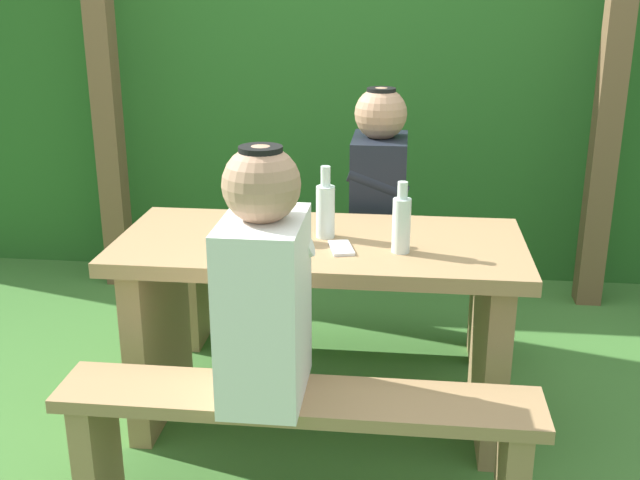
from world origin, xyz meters
TOP-DOWN VIEW (x-y plane):
  - ground_plane at (0.00, 0.00)m, footprint 12.00×12.00m
  - hedge_backdrop at (0.00, 1.97)m, footprint 6.40×0.92m
  - pergola_post_left at (-1.22, 1.25)m, footprint 0.12×0.12m
  - pergola_post_right at (1.22, 1.25)m, footprint 0.12×0.12m
  - picnic_table at (0.00, 0.00)m, footprint 1.40×0.64m
  - bench_near at (0.00, -0.57)m, footprint 1.40×0.24m
  - bench_far at (0.00, 0.57)m, footprint 1.40×0.24m
  - person_white_shirt at (-0.09, -0.57)m, footprint 0.25×0.35m
  - person_black_coat at (0.18, 0.57)m, footprint 0.25×0.35m
  - drinking_glass at (-0.10, -0.03)m, footprint 0.07×0.07m
  - bottle_left at (0.02, 0.03)m, footprint 0.07×0.07m
  - bottle_right at (0.28, -0.10)m, footprint 0.06×0.06m
  - cell_phone at (0.08, -0.10)m, footprint 0.10×0.15m

SIDE VIEW (x-z plane):
  - ground_plane at x=0.00m, z-range 0.00..0.00m
  - bench_near at x=0.00m, z-range 0.09..0.53m
  - bench_far at x=0.00m, z-range 0.09..0.53m
  - picnic_table at x=0.00m, z-range 0.13..0.83m
  - cell_phone at x=0.08m, z-range 0.70..0.71m
  - drinking_glass at x=-0.10m, z-range 0.70..0.80m
  - person_white_shirt at x=-0.09m, z-range 0.40..1.12m
  - person_black_coat at x=0.18m, z-range 0.40..1.12m
  - bottle_right at x=0.28m, z-range 0.69..0.92m
  - bottle_left at x=0.02m, z-range 0.68..0.93m
  - hedge_backdrop at x=0.00m, z-range 0.00..1.92m
  - pergola_post_left at x=-1.22m, z-range 0.00..2.29m
  - pergola_post_right at x=1.22m, z-range 0.00..2.29m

